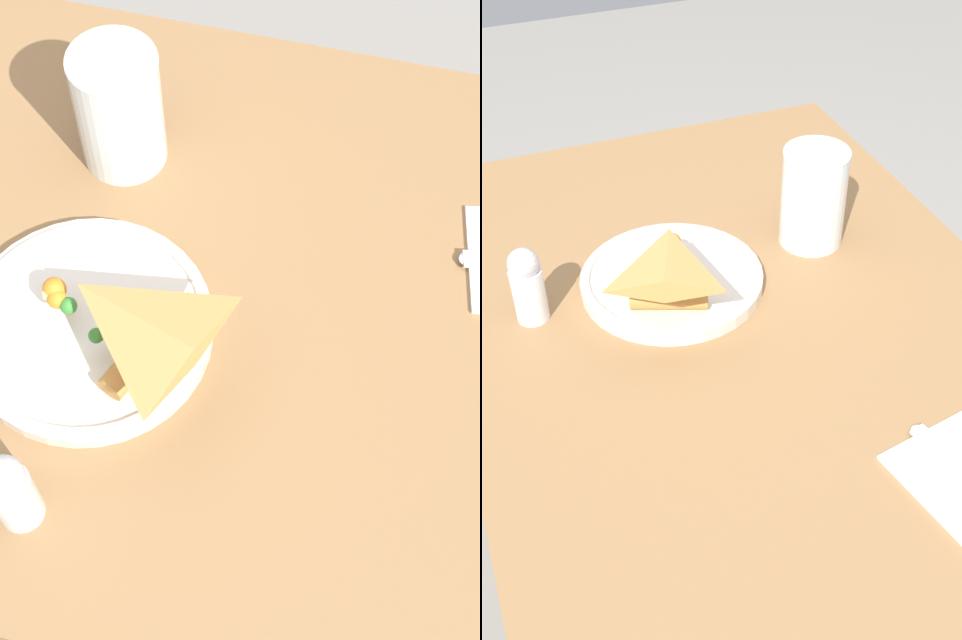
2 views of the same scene
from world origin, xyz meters
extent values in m
plane|color=gray|center=(0.00, 0.00, 0.00)|extent=(6.00, 6.00, 0.00)
cube|color=olive|center=(0.00, 0.00, 0.71)|extent=(0.95, 0.64, 0.03)
cylinder|color=silver|center=(0.10, 0.06, 0.74)|extent=(0.22, 0.22, 0.02)
torus|color=silver|center=(0.10, 0.06, 0.75)|extent=(0.21, 0.21, 0.01)
pyramid|color=tan|center=(0.10, 0.06, 0.76)|extent=(0.14, 0.13, 0.02)
cylinder|color=#C68942|center=(0.04, 0.08, 0.76)|extent=(0.05, 0.09, 0.02)
sphere|color=orange|center=(0.12, 0.05, 0.77)|extent=(0.02, 0.02, 0.02)
sphere|color=#EFDB93|center=(0.07, 0.07, 0.77)|extent=(0.01, 0.01, 0.01)
sphere|color=orange|center=(0.13, 0.05, 0.77)|extent=(0.02, 0.02, 0.02)
sphere|color=#EFDB93|center=(0.13, 0.05, 0.77)|extent=(0.02, 0.02, 0.02)
sphere|color=#388433|center=(0.11, 0.06, 0.77)|extent=(0.02, 0.02, 0.02)
sphere|color=#388433|center=(0.08, 0.08, 0.77)|extent=(0.01, 0.01, 0.01)
cylinder|color=white|center=(0.13, -0.14, 0.79)|extent=(0.08, 0.08, 0.13)
cylinder|color=white|center=(0.13, -0.14, 0.77)|extent=(0.07, 0.07, 0.08)
torus|color=white|center=(0.13, -0.14, 0.85)|extent=(0.08, 0.08, 0.00)
ellipsoid|color=silver|center=(-0.21, -0.09, 0.74)|extent=(0.02, 0.02, 0.00)
cylinder|color=white|center=(0.10, 0.22, 0.76)|extent=(0.04, 0.04, 0.07)
sphere|color=silver|center=(0.10, 0.22, 0.81)|extent=(0.04, 0.04, 0.04)
camera|label=1|loc=(-0.12, 0.42, 1.49)|focal=55.00mm
camera|label=2|loc=(-0.62, 0.28, 1.33)|focal=45.00mm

